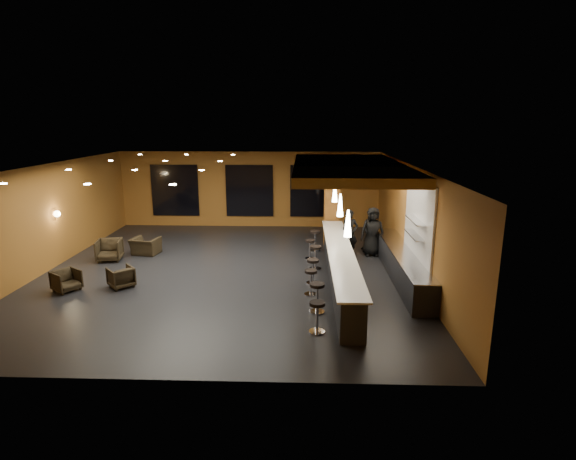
{
  "coord_description": "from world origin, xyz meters",
  "views": [
    {
      "loc": [
        2.51,
        -14.18,
        4.92
      ],
      "look_at": [
        2.0,
        0.5,
        1.3
      ],
      "focal_mm": 28.0,
      "sensor_mm": 36.0,
      "label": 1
    }
  ],
  "objects_px": {
    "armchair_b": "(121,277)",
    "bar_stool_1": "(317,294)",
    "pendant_1": "(340,205)",
    "armchair_c": "(109,250)",
    "column": "(332,201)",
    "staff_a": "(350,234)",
    "bar_stool_2": "(311,279)",
    "bar_counter": "(340,267)",
    "pendant_2": "(335,192)",
    "bar_stool_3": "(313,268)",
    "staff_b": "(372,230)",
    "bar_stool_4": "(316,254)",
    "pendant_0": "(348,223)",
    "bar_stool_5": "(310,247)",
    "armchair_d": "(146,246)",
    "prep_counter": "(402,265)",
    "bar_stool_6": "(315,238)",
    "staff_c": "(373,232)",
    "armchair_a": "(66,280)",
    "bar_stool_0": "(317,313)"
  },
  "relations": [
    {
      "from": "staff_a",
      "to": "armchair_c",
      "type": "height_order",
      "value": "staff_a"
    },
    {
      "from": "pendant_1",
      "to": "staff_b",
      "type": "height_order",
      "value": "pendant_1"
    },
    {
      "from": "bar_stool_2",
      "to": "staff_a",
      "type": "bearing_deg",
      "value": 68.51
    },
    {
      "from": "armchair_c",
      "to": "armchair_d",
      "type": "relative_size",
      "value": 0.89
    },
    {
      "from": "pendant_0",
      "to": "prep_counter",
      "type": "bearing_deg",
      "value": 51.34
    },
    {
      "from": "staff_c",
      "to": "column",
      "type": "bearing_deg",
      "value": 129.92
    },
    {
      "from": "bar_counter",
      "to": "armchair_b",
      "type": "relative_size",
      "value": 11.66
    },
    {
      "from": "pendant_1",
      "to": "bar_stool_5",
      "type": "distance_m",
      "value": 2.83
    },
    {
      "from": "column",
      "to": "armchair_b",
      "type": "height_order",
      "value": "column"
    },
    {
      "from": "staff_b",
      "to": "armchair_a",
      "type": "bearing_deg",
      "value": -143.61
    },
    {
      "from": "staff_b",
      "to": "staff_c",
      "type": "bearing_deg",
      "value": -84.46
    },
    {
      "from": "bar_stool_4",
      "to": "pendant_0",
      "type": "bearing_deg",
      "value": -77.68
    },
    {
      "from": "pendant_2",
      "to": "bar_stool_4",
      "type": "bearing_deg",
      "value": -112.35
    },
    {
      "from": "prep_counter",
      "to": "bar_stool_3",
      "type": "bearing_deg",
      "value": -168.24
    },
    {
      "from": "bar_counter",
      "to": "prep_counter",
      "type": "height_order",
      "value": "bar_counter"
    },
    {
      "from": "bar_stool_1",
      "to": "bar_stool_5",
      "type": "height_order",
      "value": "bar_stool_1"
    },
    {
      "from": "armchair_c",
      "to": "bar_stool_0",
      "type": "height_order",
      "value": "armchair_c"
    },
    {
      "from": "pendant_1",
      "to": "armchair_c",
      "type": "xyz_separation_m",
      "value": [
        -8.07,
        1.49,
        -1.96
      ]
    },
    {
      "from": "pendant_2",
      "to": "bar_stool_6",
      "type": "height_order",
      "value": "pendant_2"
    },
    {
      "from": "pendant_0",
      "to": "bar_stool_0",
      "type": "distance_m",
      "value": 2.44
    },
    {
      "from": "pendant_2",
      "to": "staff_a",
      "type": "distance_m",
      "value": 1.59
    },
    {
      "from": "pendant_0",
      "to": "staff_a",
      "type": "xyz_separation_m",
      "value": [
        0.55,
        4.69,
        -1.46
      ]
    },
    {
      "from": "armchair_b",
      "to": "armchair_d",
      "type": "bearing_deg",
      "value": -125.48
    },
    {
      "from": "staff_a",
      "to": "armchair_b",
      "type": "relative_size",
      "value": 2.58
    },
    {
      "from": "staff_a",
      "to": "bar_stool_5",
      "type": "xyz_separation_m",
      "value": [
        -1.44,
        -0.28,
        -0.43
      ]
    },
    {
      "from": "staff_a",
      "to": "bar_stool_4",
      "type": "xyz_separation_m",
      "value": [
        -1.26,
        -1.42,
        -0.36
      ]
    },
    {
      "from": "bar_counter",
      "to": "bar_stool_4",
      "type": "height_order",
      "value": "bar_counter"
    },
    {
      "from": "armchair_a",
      "to": "bar_stool_4",
      "type": "bearing_deg",
      "value": -38.84
    },
    {
      "from": "prep_counter",
      "to": "armchair_d",
      "type": "distance_m",
      "value": 9.33
    },
    {
      "from": "prep_counter",
      "to": "pendant_2",
      "type": "relative_size",
      "value": 8.57
    },
    {
      "from": "staff_c",
      "to": "bar_stool_0",
      "type": "distance_m",
      "value": 6.7
    },
    {
      "from": "pendant_0",
      "to": "bar_stool_3",
      "type": "height_order",
      "value": "pendant_0"
    },
    {
      "from": "bar_stool_1",
      "to": "column",
      "type": "bearing_deg",
      "value": 83.62
    },
    {
      "from": "armchair_c",
      "to": "bar_stool_6",
      "type": "xyz_separation_m",
      "value": [
        7.39,
        1.42,
        0.13
      ]
    },
    {
      "from": "armchair_d",
      "to": "bar_stool_2",
      "type": "relative_size",
      "value": 1.28
    },
    {
      "from": "column",
      "to": "bar_stool_6",
      "type": "distance_m",
      "value": 1.84
    },
    {
      "from": "bar_counter",
      "to": "column",
      "type": "height_order",
      "value": "column"
    },
    {
      "from": "bar_stool_5",
      "to": "pendant_2",
      "type": "bearing_deg",
      "value": 33.51
    },
    {
      "from": "pendant_2",
      "to": "bar_stool_5",
      "type": "height_order",
      "value": "pendant_2"
    },
    {
      "from": "bar_stool_1",
      "to": "armchair_b",
      "type": "bearing_deg",
      "value": 164.22
    },
    {
      "from": "column",
      "to": "staff_a",
      "type": "bearing_deg",
      "value": -73.93
    },
    {
      "from": "armchair_a",
      "to": "armchair_d",
      "type": "distance_m",
      "value": 3.89
    },
    {
      "from": "pendant_2",
      "to": "bar_stool_3",
      "type": "height_order",
      "value": "pendant_2"
    },
    {
      "from": "pendant_0",
      "to": "bar_stool_5",
      "type": "bearing_deg",
      "value": 101.4
    },
    {
      "from": "bar_stool_1",
      "to": "bar_stool_0",
      "type": "bearing_deg",
      "value": -91.45
    },
    {
      "from": "staff_c",
      "to": "prep_counter",
      "type": "bearing_deg",
      "value": -77.26
    },
    {
      "from": "pendant_2",
      "to": "pendant_0",
      "type": "bearing_deg",
      "value": -90.0
    },
    {
      "from": "armchair_b",
      "to": "bar_stool_1",
      "type": "relative_size",
      "value": 0.85
    },
    {
      "from": "bar_stool_1",
      "to": "bar_stool_2",
      "type": "bearing_deg",
      "value": 96.71
    },
    {
      "from": "armchair_b",
      "to": "bar_stool_1",
      "type": "bearing_deg",
      "value": 121.61
    }
  ]
}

